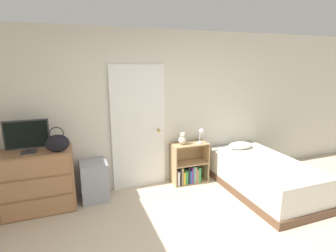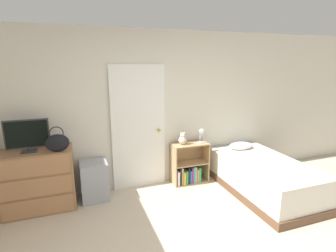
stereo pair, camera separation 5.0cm
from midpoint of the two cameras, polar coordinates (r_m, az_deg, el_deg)
The scene contains 10 objects.
wall_back at distance 4.28m, azimuth -4.85°, elevation 3.29°, with size 10.00×0.06×2.55m.
door_closed at distance 4.26m, azimuth -6.09°, elevation -0.45°, with size 0.88×0.09×2.02m.
dresser at distance 4.15m, azimuth -26.12°, elevation -10.60°, with size 0.96×0.48×0.88m.
tv at distance 3.92m, azimuth -28.00°, elevation -1.79°, with size 0.55×0.16×0.44m.
handbag at distance 3.79m, azimuth -22.61°, elevation -3.34°, with size 0.31×0.11×0.35m.
storage_bin at distance 4.21m, azimuth -15.38°, elevation -11.38°, with size 0.39×0.39×0.59m.
bookshelf at distance 4.62m, azimuth 4.75°, elevation -9.18°, with size 0.62×0.30×0.70m.
teddy_bear at distance 4.40m, azimuth 3.53°, elevation -2.87°, with size 0.14×0.14×0.21m.
desk_lamp at distance 4.47m, azimuth 7.61°, elevation -1.54°, with size 0.12×0.11×0.25m.
bed at distance 4.53m, azimuth 20.38°, elevation -10.29°, with size 1.02×1.84×0.65m.
Camera 2 is at (-1.05, -1.76, 2.05)m, focal length 28.00 mm.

